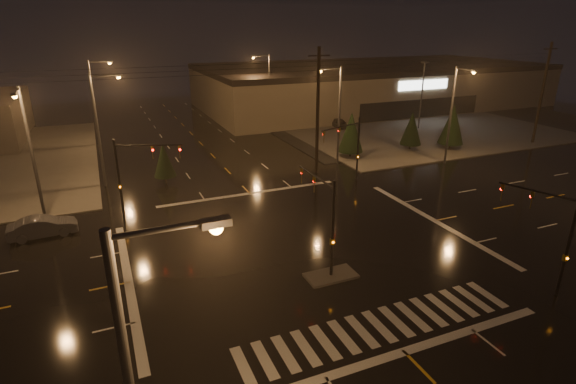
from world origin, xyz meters
The scene contains 26 objects.
ground centered at (0.00, 0.00, 0.00)m, with size 140.00×140.00×0.00m, color black.
sidewalk_ne centered at (30.00, 30.00, 0.06)m, with size 36.00×36.00×0.12m, color #4A4742.
median_island centered at (0.00, -4.00, 0.07)m, with size 3.00×1.60×0.15m, color #4A4742.
crosswalk centered at (0.00, -9.00, 0.01)m, with size 15.00×2.60×0.01m, color beige.
stop_bar_near centered at (0.00, -11.00, 0.01)m, with size 16.00×0.50×0.01m, color beige.
stop_bar_far centered at (0.00, 11.00, 0.01)m, with size 16.00×0.50×0.01m, color beige.
parking_lot centered at (35.00, 28.00, 0.04)m, with size 50.00×24.00×0.08m, color black.
retail_building centered at (35.00, 45.99, 3.84)m, with size 60.20×28.30×7.20m.
signal_mast_median centered at (0.00, -3.07, 3.75)m, with size 0.25×4.59×6.00m.
signal_mast_ne centered at (9.50, 10.14, 3.79)m, with size 4.84×1.86×6.00m.
signal_mast_nw centered at (-9.50, 10.14, 3.79)m, with size 4.84×1.86×6.00m.
signal_mast_se centered at (10.23, -9.75, 3.71)m, with size 1.55×3.87×6.00m.
streetlight_1 centered at (-11.18, 18.00, 5.80)m, with size 2.77×0.32×10.00m.
streetlight_2 centered at (-11.18, 34.00, 5.80)m, with size 2.77×0.32×10.00m.
streetlight_3 centered at (11.18, 16.00, 5.80)m, with size 2.77×0.32×10.00m.
streetlight_4 centered at (11.18, 36.00, 5.80)m, with size 2.77×0.32×10.00m.
streetlight_5 centered at (-16.00, 11.18, 5.80)m, with size 0.32×2.77×10.00m.
streetlight_6 centered at (22.00, 11.18, 5.80)m, with size 0.32×2.77×10.00m.
utility_pole_1 centered at (8.00, 14.00, 6.13)m, with size 2.20×0.32×12.00m.
utility_pole_2 centered at (38.00, 14.00, 6.13)m, with size 2.20×0.32×12.00m.
conifer_0 centered at (13.88, 17.43, 2.85)m, with size 2.75×2.75×5.00m.
conifer_1 centered at (21.94, 17.38, 2.60)m, with size 2.44×2.44×4.51m.
conifer_2 centered at (26.54, 15.89, 2.97)m, with size 2.91×2.91×5.25m.
conifer_3 centered at (-6.30, 16.60, 2.26)m, with size 2.01×2.01×3.83m.
car_parked centered at (20.15, 30.98, 0.67)m, with size 1.57×3.91×1.33m, color black.
car_crossing centered at (-15.88, 8.60, 0.72)m, with size 1.53×4.40×1.45m, color #53545A.
Camera 1 is at (-11.31, -24.09, 13.94)m, focal length 28.00 mm.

